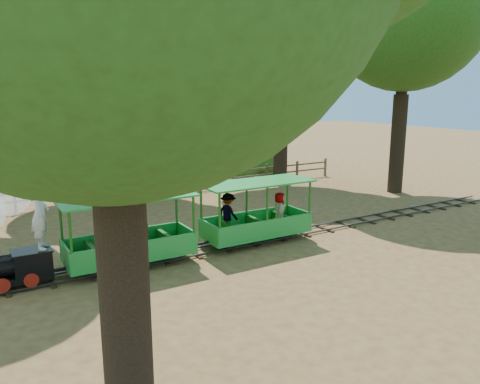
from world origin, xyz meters
TOP-DOWN VIEW (x-y plane):
  - ground at (0.00, 0.00)m, footprint 90.00×90.00m
  - track at (0.00, 0.00)m, footprint 22.00×1.00m
  - carriage_front at (-4.93, -0.02)m, footprint 3.60×1.47m
  - carriage_rear at (-0.91, 0.04)m, footprint 3.60×1.49m
  - oak_nc at (-2.03, 9.59)m, footprint 8.12×7.15m
  - oak_ne at (5.47, 7.58)m, footprint 7.43×6.54m
  - oak_e at (8.96, 3.10)m, footprint 9.00×7.92m
  - fence at (0.00, 8.00)m, footprint 18.10×0.10m
  - shrub_mid_w at (-1.23, 9.30)m, footprint 3.23×2.49m
  - shrub_mid_e at (5.88, 9.30)m, footprint 2.29×1.76m
  - shrub_east at (4.33, 9.30)m, footprint 2.26×1.74m

SIDE VIEW (x-z plane):
  - ground at x=0.00m, z-range 0.00..0.00m
  - track at x=0.00m, z-range 0.02..0.12m
  - fence at x=0.00m, z-range 0.08..1.08m
  - carriage_front at x=-4.93m, z-range -0.17..1.69m
  - shrub_east at x=4.33m, z-range 0.00..1.56m
  - shrub_mid_e at x=5.88m, z-range 0.00..1.58m
  - carriage_rear at x=-0.91m, z-range -0.12..1.75m
  - shrub_mid_w at x=-1.23m, z-range 0.00..2.24m
  - oak_ne at x=5.47m, z-range 2.25..12.12m
  - oak_nc at x=-2.03m, z-range 2.48..13.29m
  - oak_e at x=8.96m, z-range 2.70..14.58m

